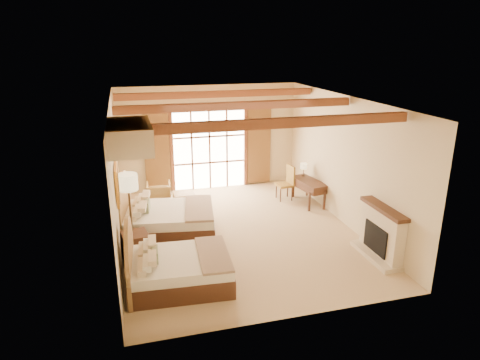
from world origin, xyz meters
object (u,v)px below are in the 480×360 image
object	(u,v)px
armchair	(159,193)
bed_far	(162,219)
nightstand	(136,247)
desk	(308,191)
bed_near	(172,268)

from	to	relation	value
armchair	bed_far	bearing A→B (deg)	91.74
nightstand	armchair	distance (m)	3.33
nightstand	armchair	world-z (taller)	nightstand
armchair	desk	bearing A→B (deg)	169.90
armchair	desk	xyz separation A→B (m)	(4.14, -1.07, 0.05)
bed_far	desk	world-z (taller)	bed_far
armchair	nightstand	bearing A→B (deg)	81.16
bed_far	nightstand	distance (m)	1.30
bed_near	nightstand	world-z (taller)	bed_near
bed_near	bed_far	xyz separation A→B (m)	(0.03, 2.29, 0.05)
desk	bed_near	bearing A→B (deg)	-152.33
bed_near	armchair	world-z (taller)	bed_near
desk	bed_far	bearing A→B (deg)	-176.47
nightstand	desk	world-z (taller)	desk
bed_far	armchair	world-z (taller)	bed_far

